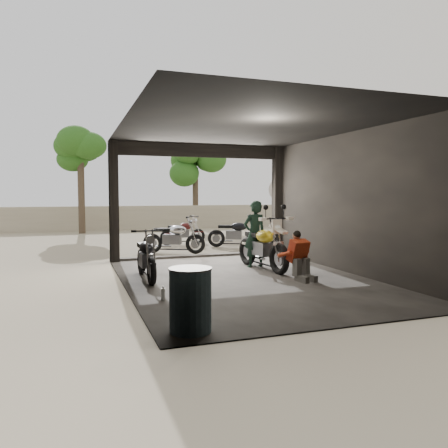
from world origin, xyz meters
TOP-DOWN VIEW (x-y plane):
  - ground at (0.00, 0.00)m, footprint 80.00×80.00m
  - garage at (0.00, 0.55)m, footprint 7.00×7.13m
  - boundary_wall at (0.00, 14.00)m, footprint 18.00×0.30m
  - tree_left at (-3.00, 12.50)m, footprint 2.20×2.20m
  - tree_right at (2.80, 14.00)m, footprint 2.20×2.20m
  - main_bike at (0.84, 1.01)m, footprint 1.02×2.03m
  - left_bike at (-1.97, 0.74)m, footprint 0.68×1.63m
  - outside_bike_a at (-0.52, 4.53)m, footprint 1.82×1.40m
  - outside_bike_b at (0.30, 6.73)m, footprint 1.60×0.86m
  - outside_bike_c at (1.79, 5.34)m, footprint 1.78×1.32m
  - rider at (0.80, 1.39)m, footprint 0.64×0.46m
  - mechanic at (1.05, -0.47)m, footprint 0.61×0.77m
  - stool at (2.00, 2.96)m, footprint 0.33×0.33m
  - helmet at (1.98, 2.92)m, footprint 0.29×0.30m
  - oil_drum at (-2.00, -3.00)m, footprint 0.71×0.71m
  - sign_post at (2.83, 4.10)m, footprint 0.78×0.08m

SIDE VIEW (x-z plane):
  - ground at x=0.00m, z-range 0.00..0.00m
  - stool at x=2.00m, z-range 0.16..0.61m
  - oil_drum at x=-2.00m, z-range 0.00..0.85m
  - mechanic at x=1.05m, z-range 0.00..1.01m
  - outside_bike_b at x=0.30m, z-range 0.00..1.03m
  - left_bike at x=-1.97m, z-range 0.00..1.10m
  - outside_bike_c at x=1.79m, z-range 0.00..1.12m
  - outside_bike_a at x=-0.52m, z-range 0.00..1.14m
  - helmet at x=1.98m, z-range 0.46..0.69m
  - boundary_wall at x=0.00m, z-range 0.00..1.20m
  - main_bike at x=0.84m, z-range 0.00..1.30m
  - rider at x=0.80m, z-range 0.00..1.65m
  - garage at x=0.00m, z-range -0.32..2.88m
  - sign_post at x=2.83m, z-range 0.41..2.76m
  - tree_right at x=2.80m, z-range 1.06..6.06m
  - tree_left at x=-3.00m, z-range 1.19..6.79m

